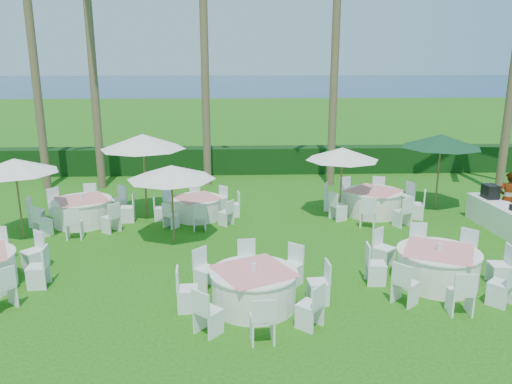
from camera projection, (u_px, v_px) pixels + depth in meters
ground at (218, 284)px, 11.69m from camera, size 120.00×120.00×0.00m
hedge at (226, 160)px, 23.13m from camera, size 34.00×1.00×1.20m
ocean at (232, 85)px, 110.23m from camera, size 260.00×260.00×0.00m
banquet_table_b at (254, 288)px, 10.53m from camera, size 3.24×3.24×0.98m
banquet_table_c at (437, 266)px, 11.61m from camera, size 3.33×3.33×1.00m
banquet_table_d at (83, 211)px, 15.93m from camera, size 3.26×3.26×0.98m
banquet_table_e at (197, 207)px, 16.51m from camera, size 2.84×2.84×0.87m
banquet_table_f at (373, 202)px, 16.92m from camera, size 3.24×3.24×1.00m
umbrella_a at (15, 166)px, 14.22m from camera, size 2.43×2.43×2.38m
umbrella_b at (171, 172)px, 13.92m from camera, size 2.49×2.49×2.25m
umbrella_c at (143, 142)px, 16.05m from camera, size 2.76×2.76×2.79m
umbrella_d at (342, 154)px, 16.22m from camera, size 2.40×2.40×2.34m
umbrella_green at (441, 141)px, 17.08m from camera, size 2.72×2.72×2.64m
buffet_table at (507, 219)px, 15.01m from camera, size 0.98×3.61×1.27m
staff_person at (508, 199)px, 15.66m from camera, size 0.72×0.56×1.74m
palm_a at (30, 29)px, 18.87m from camera, size 4.39×4.18×11.53m
palm_b at (92, 61)px, 19.33m from camera, size 4.13×4.40×9.18m
palm_c at (204, 44)px, 19.72m from camera, size 4.39×4.20×10.45m
palm_d at (335, 55)px, 19.72m from camera, size 4.41×4.08×9.66m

